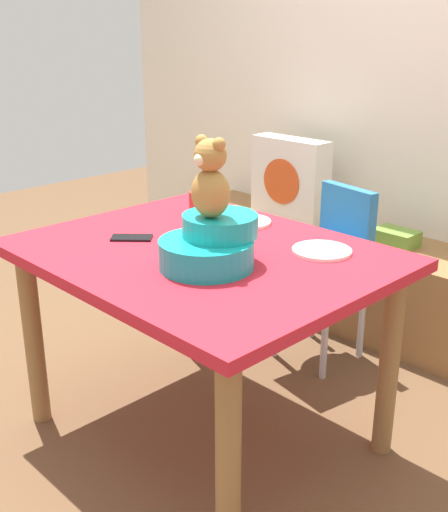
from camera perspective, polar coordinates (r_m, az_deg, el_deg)
ground_plane at (r=2.51m, az=-1.70°, el=-15.55°), size 8.00×8.00×0.00m
back_wall at (r=3.25m, az=18.73°, el=16.22°), size 4.40×0.10×2.60m
window_bench at (r=3.25m, az=14.43°, el=-2.84°), size 2.60×0.44×0.46m
pillow_floral_left at (r=3.45m, az=5.94°, el=6.85°), size 0.44×0.15×0.44m
book_stack at (r=3.15m, az=15.14°, el=1.58°), size 0.20×0.14×0.08m
dining_table at (r=2.20m, az=-1.86°, el=-1.93°), size 1.22×0.97×0.74m
highchair at (r=2.85m, az=9.01°, el=0.53°), size 0.37×0.49×0.79m
infant_seat_teal at (r=1.99m, az=-1.18°, el=1.06°), size 0.30×0.33×0.16m
teddy_bear at (r=1.93m, az=-1.24°, el=6.85°), size 0.13×0.12×0.25m
ketchup_bottle at (r=2.31m, az=-1.85°, el=4.18°), size 0.07×0.07×0.18m
coffee_mug at (r=2.55m, az=-2.22°, el=4.74°), size 0.12×0.08×0.09m
dinner_plate_near at (r=2.45m, az=1.90°, el=3.08°), size 0.20×0.20×0.01m
dinner_plate_far at (r=2.15m, az=8.75°, el=0.47°), size 0.20×0.20×0.01m
cell_phone at (r=2.29m, az=-8.27°, el=1.63°), size 0.15×0.15×0.01m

